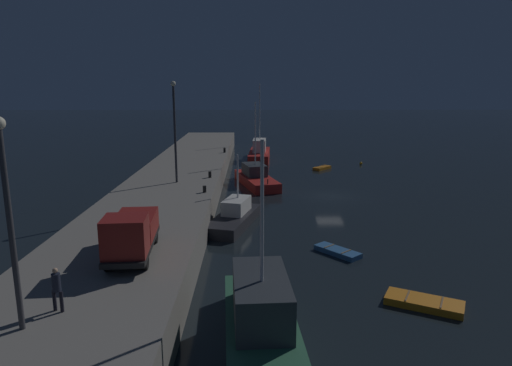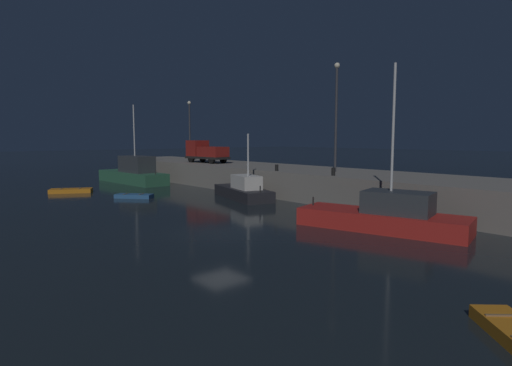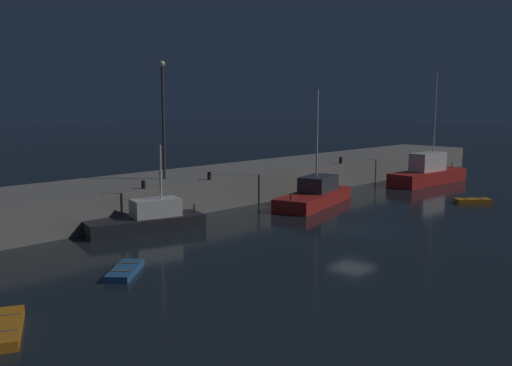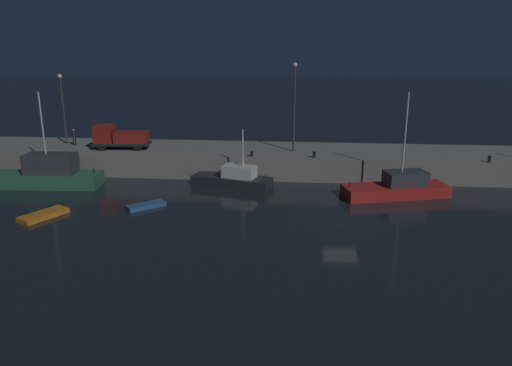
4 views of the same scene
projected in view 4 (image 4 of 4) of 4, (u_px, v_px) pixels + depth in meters
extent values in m
plane|color=black|center=(342.00, 224.00, 35.59)|extent=(320.00, 320.00, 0.00)
cube|color=gray|center=(331.00, 161.00, 49.36)|extent=(77.57, 8.15, 2.25)
cube|color=#2D6647|center=(41.00, 180.00, 44.69)|extent=(10.95, 3.51, 1.24)
cube|color=#33383D|center=(51.00, 164.00, 44.24)|extent=(4.56, 2.43, 1.78)
cylinder|color=silver|center=(42.00, 123.00, 43.23)|extent=(0.14, 0.14, 5.53)
cylinder|color=#262626|center=(94.00, 171.00, 44.30)|extent=(0.10, 0.10, 0.50)
cube|color=red|center=(395.00, 191.00, 41.78)|extent=(9.36, 4.97, 0.98)
cube|color=#33383D|center=(406.00, 178.00, 41.61)|extent=(3.88, 2.86, 1.19)
cylinder|color=silver|center=(405.00, 133.00, 40.46)|extent=(0.14, 0.14, 6.67)
cylinder|color=#262626|center=(350.00, 185.00, 40.91)|extent=(0.10, 0.10, 0.50)
cube|color=#232328|center=(232.00, 181.00, 44.90)|extent=(7.68, 4.24, 0.87)
cube|color=silver|center=(239.00, 171.00, 44.38)|extent=(3.26, 2.31, 1.10)
cylinder|color=silver|center=(243.00, 148.00, 43.63)|extent=(0.14, 0.14, 3.35)
cylinder|color=#262626|center=(266.00, 177.00, 43.56)|extent=(0.10, 0.10, 0.50)
cube|color=orange|center=(44.00, 215.00, 36.85)|extent=(2.93, 3.84, 0.37)
cube|color=olive|center=(34.00, 215.00, 36.16)|extent=(1.17, 0.67, 0.04)
cube|color=olive|center=(52.00, 209.00, 37.43)|extent=(1.17, 0.67, 0.04)
cube|color=#2D6099|center=(146.00, 206.00, 38.99)|extent=(3.03, 2.82, 0.32)
cube|color=olive|center=(154.00, 202.00, 39.32)|extent=(0.70, 0.79, 0.04)
cube|color=olive|center=(138.00, 205.00, 38.57)|extent=(0.70, 0.79, 0.04)
cylinder|color=#38383D|center=(64.00, 111.00, 51.42)|extent=(0.20, 0.20, 6.89)
sphere|color=#F9EFCC|center=(60.00, 76.00, 50.41)|extent=(0.44, 0.44, 0.44)
cylinder|color=#38383D|center=(294.00, 110.00, 47.68)|extent=(0.20, 0.20, 8.21)
sphere|color=#F9EFCC|center=(295.00, 65.00, 46.48)|extent=(0.44, 0.44, 0.44)
cylinder|color=black|center=(102.00, 146.00, 48.87)|extent=(0.92, 0.35, 0.90)
cylinder|color=black|center=(107.00, 143.00, 50.43)|extent=(0.92, 0.35, 0.90)
cylinder|color=black|center=(138.00, 146.00, 48.83)|extent=(0.92, 0.35, 0.90)
cylinder|color=black|center=(142.00, 143.00, 50.39)|extent=(0.92, 0.35, 0.90)
cube|color=black|center=(122.00, 143.00, 49.60)|extent=(5.77, 2.39, 0.25)
cube|color=maroon|center=(105.00, 134.00, 49.34)|extent=(1.95, 2.08, 1.75)
cube|color=maroon|center=(132.00, 137.00, 49.40)|extent=(3.41, 2.20, 1.08)
cylinder|color=black|center=(76.00, 141.00, 51.58)|extent=(0.14, 0.14, 0.82)
cylinder|color=black|center=(74.00, 142.00, 51.30)|extent=(0.14, 0.14, 0.82)
cylinder|color=#1E2333|center=(74.00, 134.00, 51.23)|extent=(0.40, 0.40, 0.68)
sphere|color=tan|center=(73.00, 130.00, 51.10)|extent=(0.20, 0.20, 0.20)
cylinder|color=black|center=(252.00, 154.00, 46.41)|extent=(0.28, 0.28, 0.53)
cylinder|color=black|center=(489.00, 159.00, 44.14)|extent=(0.28, 0.28, 0.60)
cylinder|color=black|center=(314.00, 155.00, 45.97)|extent=(0.28, 0.28, 0.57)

